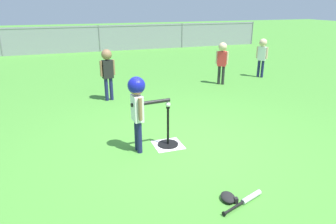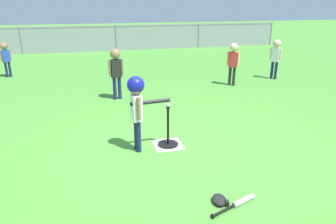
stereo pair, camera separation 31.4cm
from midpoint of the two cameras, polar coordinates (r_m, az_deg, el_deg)
name	(u,v)px [view 1 (the left image)]	position (r m, az deg, el deg)	size (l,w,h in m)	color
ground_plane	(186,146)	(4.75, 1.52, -6.48)	(60.00, 60.00, 0.00)	#478C33
home_plate	(168,145)	(4.79, -1.89, -6.17)	(0.44, 0.44, 0.01)	white
batting_tee	(168,139)	(4.75, -1.90, -5.17)	(0.32, 0.32, 0.63)	black
baseball_on_tee	(168,105)	(4.54, -1.98, 1.38)	(0.07, 0.07, 0.07)	white
batter_child	(137,99)	(4.35, -7.81, 2.35)	(0.64, 0.32, 1.14)	#191E4C
fielder_deep_center	(107,68)	(6.94, -12.58, 8.04)	(0.34, 0.23, 1.15)	#191E4C
fielder_near_left	(222,58)	(8.29, 9.02, 10.01)	(0.27, 0.25, 1.12)	#262626
fielder_deep_right	(262,53)	(9.38, 16.30, 10.61)	(0.25, 0.27, 1.13)	#191E4C
spare_bat_silver	(248,199)	(3.62, 12.22, -15.72)	(0.61, 0.26, 0.06)	silver
glove_by_plate	(228,197)	(3.60, 8.70, -15.58)	(0.20, 0.25, 0.07)	black
outfield_fence	(99,38)	(14.42, -13.38, 13.41)	(16.06, 0.06, 1.15)	slate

